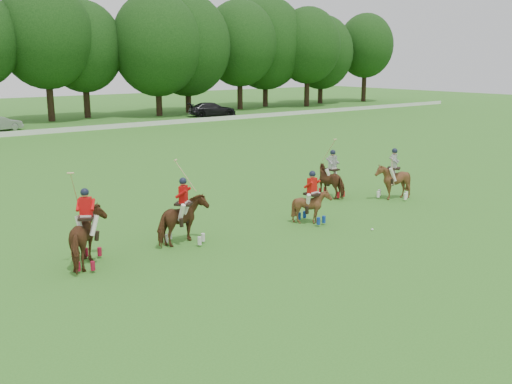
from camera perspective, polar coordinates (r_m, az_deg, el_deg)
ground at (r=19.02m, az=7.65°, el=-6.42°), size 180.00×180.00×0.00m
boundary_rail at (r=52.53m, az=-23.14°, el=5.38°), size 120.00×0.10×0.44m
car_right at (r=65.93m, az=-4.40°, el=8.24°), size 5.84×3.77×1.57m
polo_red_a at (r=18.53m, az=-16.47°, el=-4.38°), size 1.93×2.33×3.03m
polo_red_b at (r=20.01m, az=-7.21°, el=-2.83°), size 2.19×2.16×2.91m
polo_red_c at (r=22.52m, az=5.59°, el=-1.31°), size 1.24×1.36×2.10m
polo_stripe_a at (r=26.97m, az=7.61°, el=1.18°), size 1.14×1.86×2.78m
polo_stripe_b at (r=27.02m, az=13.54°, el=1.09°), size 1.96×2.01×2.38m
polo_ball at (r=22.05m, az=11.55°, el=-3.69°), size 0.09×0.09×0.09m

